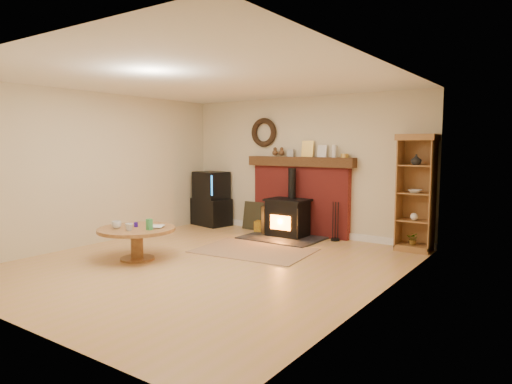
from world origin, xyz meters
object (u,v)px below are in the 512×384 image
Objects in this scene: wood_stove at (287,219)px; coffee_table at (136,234)px; tv_unit at (211,200)px; curio_cabinet at (416,193)px.

coffee_table is at bearing -110.11° from wood_stove.
wood_stove is 1.23× the size of tv_unit.
curio_cabinet is at bearing 1.15° from tv_unit.
curio_cabinet is at bearing 42.64° from coffee_table.
coffee_table is (-3.23, -2.97, -0.55)m from curio_cabinet.
curio_cabinet is (4.23, 0.09, 0.39)m from tv_unit.
tv_unit reaches higher than coffee_table.
curio_cabinet reaches higher than wood_stove.
tv_unit is 1.00× the size of coffee_table.
curio_cabinet is 1.65× the size of coffee_table.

